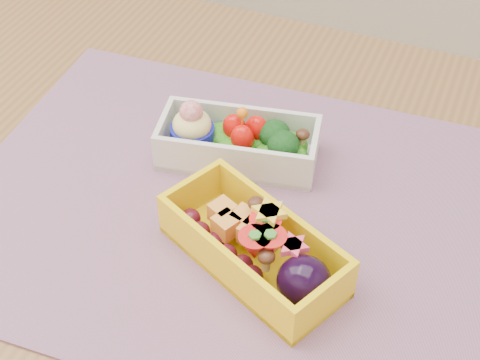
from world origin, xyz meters
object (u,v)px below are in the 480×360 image
at_px(bento_white, 237,142).
at_px(bento_yellow, 256,247).
at_px(table, 259,302).
at_px(placemat, 231,208).

xyz_separation_m(bento_white, bento_yellow, (0.07, -0.13, 0.00)).
bearing_deg(bento_white, table, -67.52).
bearing_deg(bento_yellow, placemat, 154.99).
height_order(placemat, bento_white, bento_white).
height_order(table, bento_white, bento_white).
distance_m(bento_white, bento_yellow, 0.15).
bearing_deg(table, placemat, 147.29).
bearing_deg(bento_yellow, table, 128.32).
bearing_deg(bento_yellow, bento_white, 144.20).
relative_size(table, placemat, 2.16).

